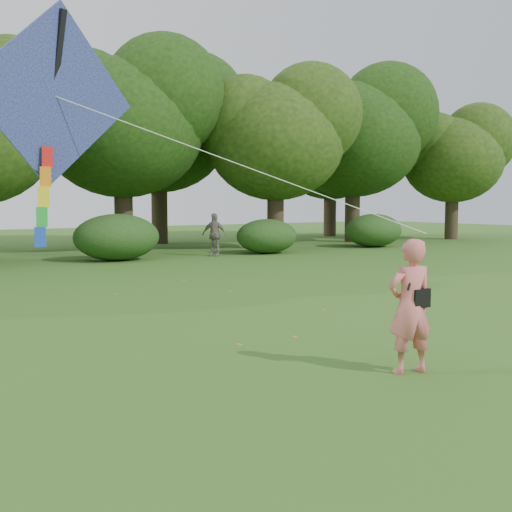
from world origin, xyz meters
TOP-DOWN VIEW (x-y plane):
  - ground at (0.00, 0.00)m, footprint 100.00×100.00m
  - man_kite_flyer at (-0.11, -0.43)m, footprint 0.77×0.59m
  - bystander_right at (7.32, 17.57)m, footprint 1.04×1.14m
  - crossbody_bag at (0.01, -0.46)m, footprint 0.43×0.20m
  - flying_kite at (-4.19, 1.97)m, footprint 5.51×2.76m
  - tree_line at (1.67, 22.88)m, footprint 54.70×15.30m
  - shrub_band at (-0.72, 17.60)m, footprint 39.15×3.22m
  - fallen_leaves at (0.98, 3.66)m, footprint 11.56×14.58m

SIDE VIEW (x-z plane):
  - ground at x=0.00m, z-range 0.00..0.00m
  - fallen_leaves at x=0.98m, z-range 0.00..0.01m
  - shrub_band at x=-0.72m, z-range -0.08..1.79m
  - man_kite_flyer at x=-0.11m, z-range 0.00..1.87m
  - bystander_right at x=7.32m, z-range 0.00..1.87m
  - crossbody_bag at x=0.01m, z-range 0.69..1.42m
  - flying_kite at x=-4.19m, z-range 2.12..5.25m
  - tree_line at x=1.67m, z-range 0.86..10.35m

